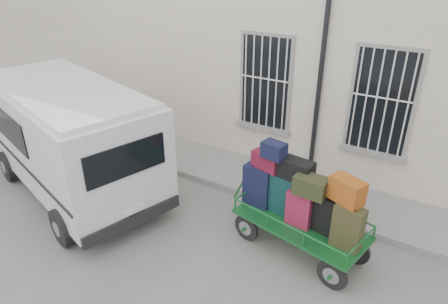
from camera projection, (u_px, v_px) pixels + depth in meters
ground at (214, 229)px, 8.16m from camera, size 80.00×80.00×0.00m
building at (320, 36)px, 11.01m from camera, size 24.00×5.15×6.00m
sidewalk at (262, 179)px, 9.81m from camera, size 24.00×1.70×0.15m
luggage_cart at (299, 202)px, 7.18m from camera, size 2.90×1.57×2.06m
van at (70, 134)px, 8.83m from camera, size 5.45×3.47×2.56m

